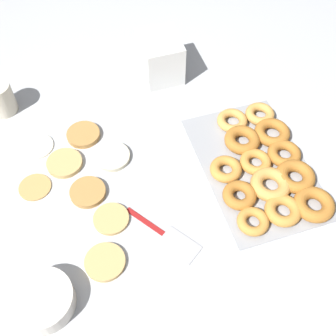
# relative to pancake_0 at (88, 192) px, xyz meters

# --- Properties ---
(ground_plane) EXTENTS (3.00, 3.00, 0.00)m
(ground_plane) POSITION_rel_pancake_0_xyz_m (0.03, -0.10, -0.01)
(ground_plane) COLOR #B2B5BA
(pancake_0) EXTENTS (0.10, 0.10, 0.02)m
(pancake_0) POSITION_rel_pancake_0_xyz_m (0.00, 0.00, 0.00)
(pancake_0) COLOR #B27F42
(pancake_0) RESTS_ON ground_plane
(pancake_1) EXTENTS (0.10, 0.10, 0.02)m
(pancake_1) POSITION_rel_pancake_0_xyz_m (0.21, -0.03, 0.00)
(pancake_1) COLOR #B27F42
(pancake_1) RESTS_ON ground_plane
(pancake_2) EXTENTS (0.10, 0.10, 0.01)m
(pancake_2) POSITION_rel_pancake_0_xyz_m (-0.21, -0.00, -0.00)
(pancake_2) COLOR tan
(pancake_2) RESTS_ON ground_plane
(pancake_3) EXTENTS (0.09, 0.09, 0.01)m
(pancake_3) POSITION_rel_pancake_0_xyz_m (-0.10, -0.04, -0.00)
(pancake_3) COLOR tan
(pancake_3) RESTS_ON ground_plane
(pancake_4) EXTENTS (0.10, 0.10, 0.01)m
(pancake_4) POSITION_rel_pancake_0_xyz_m (0.12, 0.04, -0.00)
(pancake_4) COLOR tan
(pancake_4) RESTS_ON ground_plane
(pancake_5) EXTENTS (0.10, 0.10, 0.01)m
(pancake_5) POSITION_rel_pancake_0_xyz_m (0.21, 0.11, -0.00)
(pancake_5) COLOR silver
(pancake_5) RESTS_ON ground_plane
(pancake_6) EXTENTS (0.10, 0.10, 0.01)m
(pancake_6) POSITION_rel_pancake_0_xyz_m (0.10, -0.09, -0.00)
(pancake_6) COLOR beige
(pancake_6) RESTS_ON ground_plane
(pancake_7) EXTENTS (0.09, 0.09, 0.01)m
(pancake_7) POSITION_rel_pancake_0_xyz_m (0.06, 0.14, -0.00)
(pancake_7) COLOR tan
(pancake_7) RESTS_ON ground_plane
(donut_tray) EXTENTS (0.46, 0.29, 0.04)m
(donut_tray) POSITION_rel_pancake_0_xyz_m (-0.08, -0.49, 0.01)
(donut_tray) COLOR #93969B
(donut_tray) RESTS_ON ground_plane
(batter_bowl) EXTENTS (0.14, 0.14, 0.05)m
(batter_bowl) POSITION_rel_pancake_0_xyz_m (-0.27, 0.15, 0.02)
(batter_bowl) COLOR silver
(batter_bowl) RESTS_ON ground_plane
(container_stack) EXTENTS (0.15, 0.12, 0.14)m
(container_stack) POSITION_rel_pancake_0_xyz_m (0.40, -0.33, 0.06)
(container_stack) COLOR white
(container_stack) RESTS_ON ground_plane
(paper_cup) EXTENTS (0.09, 0.09, 0.10)m
(paper_cup) POSITION_rel_pancake_0_xyz_m (0.39, 0.19, 0.04)
(paper_cup) COLOR beige
(paper_cup) RESTS_ON ground_plane
(spatula) EXTENTS (0.20, 0.16, 0.01)m
(spatula) POSITION_rel_pancake_0_xyz_m (-0.20, -0.18, -0.01)
(spatula) COLOR maroon
(spatula) RESTS_ON ground_plane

